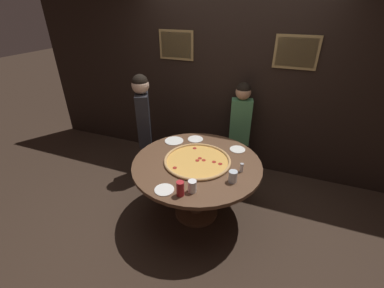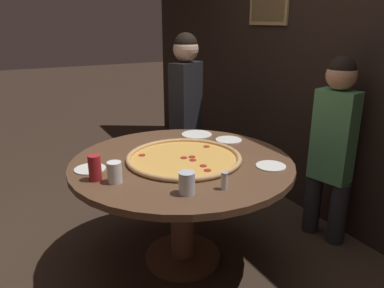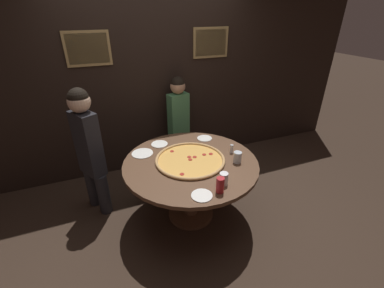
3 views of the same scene
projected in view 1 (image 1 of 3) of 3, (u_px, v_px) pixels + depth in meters
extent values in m
plane|color=#38281E|center=(196.00, 212.00, 3.19)|extent=(24.00, 24.00, 0.00)
cube|color=black|center=(230.00, 82.00, 3.62)|extent=(6.40, 0.06, 2.60)
cube|color=#9E7F4C|center=(176.00, 45.00, 3.62)|extent=(0.52, 0.02, 0.40)
cube|color=slate|center=(176.00, 45.00, 3.62)|extent=(0.46, 0.01, 0.34)
cube|color=#9E7F4C|center=(296.00, 52.00, 3.11)|extent=(0.52, 0.02, 0.40)
cube|color=#936B5B|center=(296.00, 52.00, 3.10)|extent=(0.46, 0.01, 0.34)
cylinder|color=brown|center=(197.00, 164.00, 2.84)|extent=(1.42, 1.42, 0.04)
cylinder|color=brown|center=(197.00, 190.00, 3.02)|extent=(0.16, 0.16, 0.70)
cylinder|color=brown|center=(196.00, 211.00, 3.18)|extent=(0.52, 0.52, 0.04)
cylinder|color=#E5A84C|center=(198.00, 161.00, 2.84)|extent=(0.70, 0.70, 0.01)
torus|color=tan|center=(198.00, 160.00, 2.83)|extent=(0.74, 0.74, 0.03)
cylinder|color=#A8281E|center=(195.00, 148.00, 3.07)|extent=(0.04, 0.04, 0.00)
cylinder|color=#A8281E|center=(200.00, 158.00, 2.87)|extent=(0.04, 0.04, 0.00)
cylinder|color=#A8281E|center=(175.00, 168.00, 2.71)|extent=(0.04, 0.04, 0.00)
cylinder|color=#A8281E|center=(214.00, 162.00, 2.81)|extent=(0.04, 0.04, 0.00)
cylinder|color=#A8281E|center=(198.00, 160.00, 2.83)|extent=(0.04, 0.04, 0.00)
cylinder|color=#A8281E|center=(204.00, 160.00, 2.84)|extent=(0.04, 0.04, 0.00)
cylinder|color=#A8281E|center=(220.00, 164.00, 2.77)|extent=(0.04, 0.04, 0.00)
cylinder|color=white|center=(192.00, 186.00, 2.37)|extent=(0.08, 0.08, 0.12)
cylinder|color=silver|center=(233.00, 176.00, 2.50)|extent=(0.08, 0.08, 0.12)
cylinder|color=#B22328|center=(180.00, 189.00, 2.31)|extent=(0.07, 0.07, 0.15)
cylinder|color=white|center=(174.00, 141.00, 3.25)|extent=(0.24, 0.24, 0.01)
cylinder|color=white|center=(237.00, 149.00, 3.06)|extent=(0.18, 0.18, 0.01)
cylinder|color=white|center=(164.00, 190.00, 2.41)|extent=(0.19, 0.19, 0.01)
cylinder|color=white|center=(195.00, 139.00, 3.29)|extent=(0.20, 0.20, 0.01)
cylinder|color=silver|center=(242.00, 168.00, 2.65)|extent=(0.04, 0.04, 0.08)
cylinder|color=#B7B7BC|center=(242.00, 164.00, 2.63)|extent=(0.04, 0.04, 0.01)
cylinder|color=#232328|center=(147.00, 162.00, 3.71)|extent=(0.19, 0.19, 0.52)
cylinder|color=#232328|center=(148.00, 154.00, 3.91)|extent=(0.19, 0.19, 0.52)
cube|color=#232328|center=(144.00, 119.00, 3.51)|extent=(0.29, 0.35, 0.72)
sphere|color=beige|center=(140.00, 85.00, 3.28)|extent=(0.22, 0.22, 0.22)
sphere|color=black|center=(140.00, 82.00, 3.26)|extent=(0.21, 0.21, 0.21)
cylinder|color=#232328|center=(244.00, 157.00, 3.86)|extent=(0.15, 0.15, 0.47)
cylinder|color=#232328|center=(230.00, 156.00, 3.89)|extent=(0.15, 0.15, 0.47)
cube|color=#4C8C59|center=(240.00, 122.00, 3.60)|extent=(0.31, 0.21, 0.66)
sphere|color=tan|center=(243.00, 92.00, 3.39)|extent=(0.21, 0.21, 0.21)
sphere|color=black|center=(244.00, 89.00, 3.37)|extent=(0.19, 0.19, 0.19)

